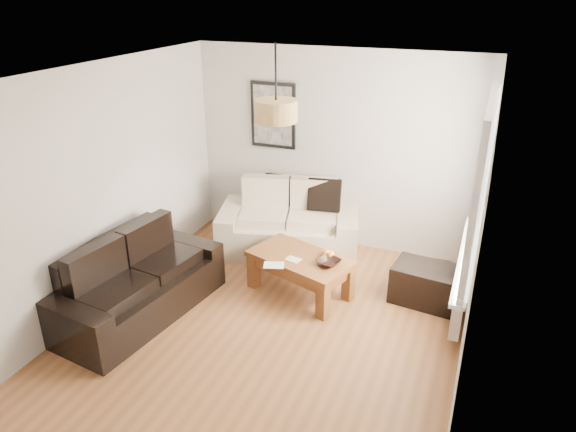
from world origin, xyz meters
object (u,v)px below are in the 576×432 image
at_px(loveseat_cream, 289,219).
at_px(sofa_leather, 136,279).
at_px(ottoman, 427,285).
at_px(coffee_table, 300,274).

distance_m(loveseat_cream, sofa_leather, 2.21).
bearing_deg(ottoman, loveseat_cream, 162.00).
relative_size(loveseat_cream, sofa_leather, 0.95).
height_order(sofa_leather, ottoman, sofa_leather).
bearing_deg(loveseat_cream, ottoman, -33.55).
bearing_deg(coffee_table, loveseat_cream, 118.38).
height_order(coffee_table, ottoman, coffee_table).
xyz_separation_m(sofa_leather, ottoman, (2.88, 1.36, -0.20)).
distance_m(loveseat_cream, coffee_table, 1.12).
relative_size(loveseat_cream, ottoman, 2.40).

